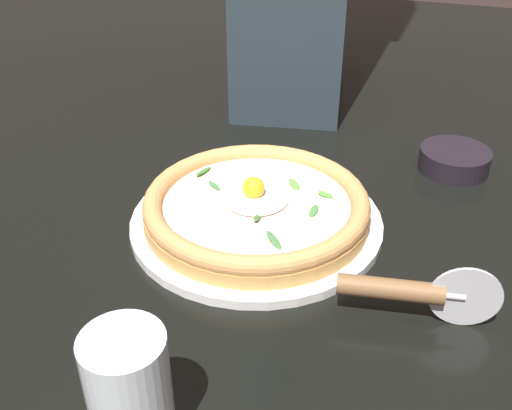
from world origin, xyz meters
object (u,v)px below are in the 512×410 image
pizza_cutter (408,291)px  drinking_glass (131,400)px  pizza (256,206)px  side_bowl (454,160)px

pizza_cutter → drinking_glass: drinking_glass is taller
drinking_glass → pizza: bearing=0.6°
side_bowl → pizza: bearing=135.1°
side_bowl → drinking_glass: (-0.56, 0.23, 0.03)m
pizza → pizza_cutter: 0.23m
pizza_cutter → side_bowl: bearing=-5.4°
side_bowl → pizza_cutter: pizza_cutter is taller
pizza → drinking_glass: size_ratio=2.45×
pizza → drinking_glass: bearing=-179.4°
pizza → drinking_glass: (-0.33, -0.00, 0.02)m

